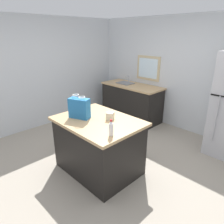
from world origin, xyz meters
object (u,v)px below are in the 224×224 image
small_box (110,116)px  kitchen_island (99,145)px  shopping_bag (79,108)px  bottle (111,128)px

small_box → kitchen_island: bearing=-131.0°
shopping_bag → bottle: 0.79m
shopping_bag → small_box: size_ratio=3.03×
shopping_bag → bottle: bearing=-5.4°
shopping_bag → small_box: bearing=35.9°
bottle → kitchen_island: bearing=157.0°
kitchen_island → bottle: (0.51, -0.22, 0.55)m
kitchen_island → shopping_bag: bearing=-152.1°
shopping_bag → small_box: shopping_bag is taller
kitchen_island → small_box: small_box is taller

